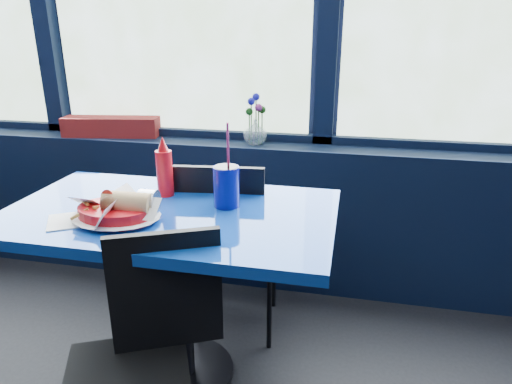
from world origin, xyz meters
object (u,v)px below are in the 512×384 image
near_table (173,254)px  food_basket (117,210)px  planter_box (111,127)px  ketchup_bottle (164,170)px  flower_vase (255,129)px  chair_near_back (230,239)px  soda_cup (226,186)px  chair_near_front (144,346)px

near_table → food_basket: size_ratio=3.47×
planter_box → ketchup_bottle: size_ratio=2.22×
near_table → flower_vase: flower_vase is taller
near_table → food_basket: 0.29m
planter_box → ketchup_bottle: 0.94m
chair_near_back → food_basket: (-0.27, -0.45, 0.29)m
chair_near_back → planter_box: planter_box is taller
ketchup_bottle → soda_cup: bearing=-13.0°
near_table → ketchup_bottle: (-0.07, 0.14, 0.29)m
near_table → soda_cup: 0.34m
ketchup_bottle → soda_cup: soda_cup is taller
chair_near_back → ketchup_bottle: ketchup_bottle is taller
chair_near_back → soda_cup: bearing=96.9°
chair_near_front → ketchup_bottle: 0.68m
ketchup_bottle → flower_vase: bearing=73.2°
flower_vase → food_basket: flower_vase is taller
flower_vase → ketchup_bottle: size_ratio=1.10×
soda_cup → food_basket: bearing=-148.3°
near_table → soda_cup: soda_cup is taller
flower_vase → food_basket: size_ratio=0.76×
chair_near_back → flower_vase: bearing=-96.9°
planter_box → flower_vase: flower_vase is taller
near_table → planter_box: size_ratio=2.27×
planter_box → near_table: bearing=-60.2°
near_table → food_basket: (-0.14, -0.12, 0.22)m
flower_vase → ketchup_bottle: bearing=-106.8°
chair_near_front → food_basket: bearing=101.2°
food_basket → soda_cup: soda_cup is taller
ketchup_bottle → food_basket: bearing=-103.7°
ketchup_bottle → planter_box: bearing=130.9°
near_table → soda_cup: bearing=22.9°
near_table → flower_vase: bearing=80.7°
near_table → ketchup_bottle: ketchup_bottle is taller
near_table → chair_near_back: (0.14, 0.33, -0.08)m
chair_near_front → food_basket: (-0.20, 0.27, 0.32)m
chair_near_front → chair_near_back: bearing=59.0°
chair_near_front → ketchup_bottle: ketchup_bottle is taller
food_basket → chair_near_front: bearing=-30.2°
flower_vase → food_basket: 1.01m
chair_near_back → food_basket: size_ratio=2.48×
planter_box → flower_vase: (0.83, -0.02, 0.03)m
soda_cup → near_table: bearing=-157.1°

